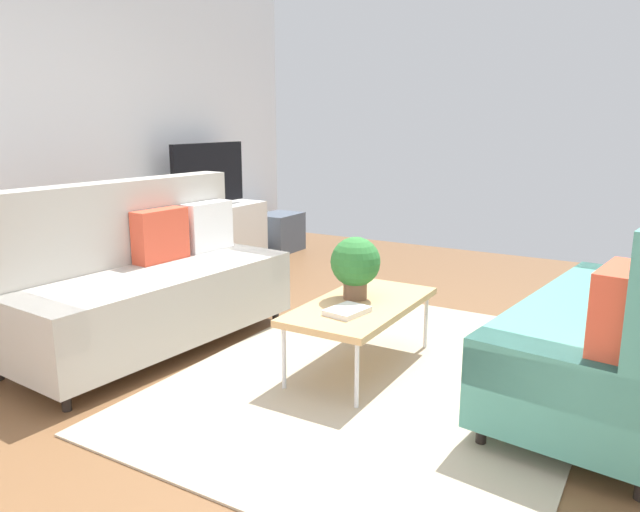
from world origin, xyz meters
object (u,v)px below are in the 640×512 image
at_px(storage_trunk, 279,232).
at_px(table_book_0, 347,311).
at_px(tv, 209,176).
at_px(bottle_0, 180,205).
at_px(couch_green, 627,326).
at_px(coffee_table, 361,307).
at_px(couch_beige, 146,281).
at_px(vase_0, 162,208).
at_px(tv_console, 210,239).
at_px(potted_plant, 355,264).

distance_m(storage_trunk, table_book_0, 3.68).
bearing_deg(tv, bottle_0, -177.39).
bearing_deg(table_book_0, couch_green, -70.11).
bearing_deg(couch_green, coffee_table, 108.52).
bearing_deg(coffee_table, bottle_0, 67.05).
bearing_deg(storage_trunk, tv, 175.84).
bearing_deg(couch_beige, table_book_0, 100.36).
xyz_separation_m(couch_beige, couch_green, (0.65, -2.84, -0.01)).
bearing_deg(vase_0, coffee_table, -109.40).
bearing_deg(tv_console, vase_0, 175.07).
bearing_deg(tv, potted_plant, -120.68).
distance_m(tv_console, storage_trunk, 1.11).
relative_size(coffee_table, potted_plant, 2.84).
distance_m(coffee_table, potted_plant, 0.27).
relative_size(tv_console, vase_0, 11.43).
height_order(tv, bottle_0, tv).
bearing_deg(vase_0, potted_plant, -108.69).
xyz_separation_m(tv_console, vase_0, (-0.58, 0.05, 0.38)).
distance_m(coffee_table, storage_trunk, 3.49).
bearing_deg(bottle_0, storage_trunk, -2.23).
bearing_deg(vase_0, tv, -6.88).
xyz_separation_m(couch_green, bottle_0, (0.75, 3.84, 0.28)).
distance_m(tv_console, tv, 0.63).
height_order(tv_console, bottle_0, bottle_0).
distance_m(couch_beige, tv_console, 2.12).
relative_size(couch_beige, potted_plant, 5.06).
distance_m(coffee_table, tv_console, 2.86).
bearing_deg(couch_green, couch_beige, 110.43).
xyz_separation_m(storage_trunk, vase_0, (-1.68, 0.15, 0.48)).
distance_m(couch_green, bottle_0, 3.92).
distance_m(couch_beige, table_book_0, 1.45).
height_order(couch_beige, table_book_0, couch_beige).
bearing_deg(tv, couch_green, -107.09).
xyz_separation_m(table_book_0, vase_0, (1.11, 2.54, 0.27)).
distance_m(table_book_0, vase_0, 2.78).
bearing_deg(tv_console, couch_green, -107.01).
bearing_deg(coffee_table, potted_plant, 51.17).
height_order(couch_beige, coffee_table, couch_beige).
distance_m(storage_trunk, vase_0, 1.75).
bearing_deg(tv, vase_0, 173.12).
distance_m(couch_green, table_book_0, 1.48).
bearing_deg(storage_trunk, couch_beige, -162.25).
bearing_deg(couch_beige, vase_0, -134.72).
bearing_deg(couch_green, vase_0, 88.66).
relative_size(tv, potted_plant, 2.59).
height_order(table_book_0, bottle_0, bottle_0).
height_order(couch_beige, bottle_0, couch_beige).
distance_m(vase_0, bottle_0, 0.17).
distance_m(couch_beige, couch_green, 2.91).
bearing_deg(coffee_table, storage_trunk, 42.64).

